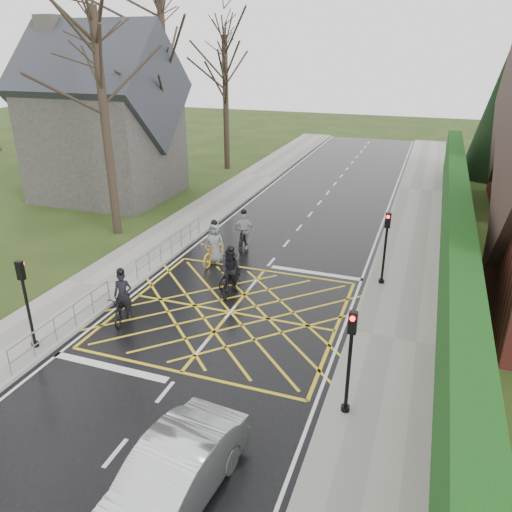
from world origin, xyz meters
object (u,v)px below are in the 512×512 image
Objects in this scene: cyclist_rear at (123,303)px; cyclist_mid at (230,272)px; cyclist_back at (231,275)px; cyclist_front at (243,234)px; cyclist_lead at (214,248)px; car at (170,480)px.

cyclist_rear reaches higher than cyclist_mid.
cyclist_back reaches higher than cyclist_front.
cyclist_rear is 5.92m from cyclist_lead.
cyclist_mid is 0.38× the size of car.
cyclist_rear is 4.39m from cyclist_back.
cyclist_back is at bearing 28.44° from cyclist_rear.
car is at bearing -69.80° from cyclist_rear.
cyclist_mid is at bearing 111.21° from car.
cyclist_mid is 0.84× the size of cyclist_front.
cyclist_back reaches higher than cyclist_rear.
cyclist_mid is at bearing -49.13° from cyclist_lead.
cyclist_lead is (-1.86, 2.55, -0.05)m from cyclist_back.
cyclist_mid is (-0.29, 0.66, -0.18)m from cyclist_back.
cyclist_lead is at bearing -115.72° from cyclist_front.
cyclist_front reaches higher than car.
cyclist_lead is (1.07, 5.82, 0.07)m from cyclist_rear.
cyclist_mid is 2.46m from cyclist_lead.
cyclist_back is 0.96× the size of cyclist_lead.
cyclist_lead is at bearing 138.57° from cyclist_mid.
cyclist_back is (2.92, 3.28, 0.12)m from cyclist_rear.
car is at bearing -65.55° from cyclist_mid.
cyclist_mid is at bearing 109.17° from cyclist_back.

